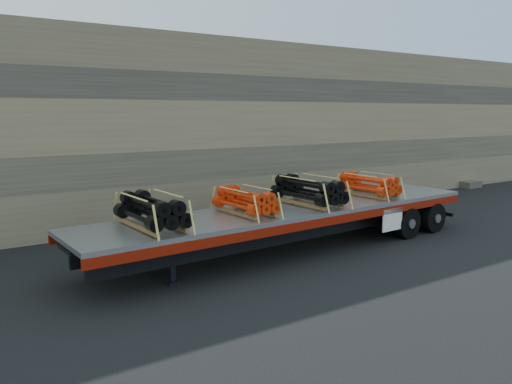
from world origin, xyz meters
TOP-DOWN VIEW (x-y plane):
  - ground at (0.00, 0.00)m, footprint 120.00×120.00m
  - rock_wall at (0.00, 6.50)m, footprint 44.00×3.00m
  - trailer at (0.87, 0.00)m, footprint 13.60×3.31m
  - bundle_front at (-3.71, -0.24)m, footprint 1.23×2.28m
  - bundle_midfront at (-0.88, -0.09)m, footprint 1.09×2.02m
  - bundle_midrear at (1.49, 0.04)m, footprint 1.29×2.39m
  - bundle_rear at (4.24, 0.18)m, footprint 1.12×2.08m

SIDE VIEW (x-z plane):
  - ground at x=0.00m, z-range 0.00..0.00m
  - trailer at x=0.87m, z-range 0.00..1.35m
  - bundle_midfront at x=-0.88m, z-range 1.35..2.05m
  - bundle_rear at x=4.24m, z-range 1.35..2.07m
  - bundle_front at x=-3.71m, z-range 1.35..2.14m
  - bundle_midrear at x=1.49m, z-range 1.35..2.17m
  - rock_wall at x=0.00m, z-range 0.00..7.00m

